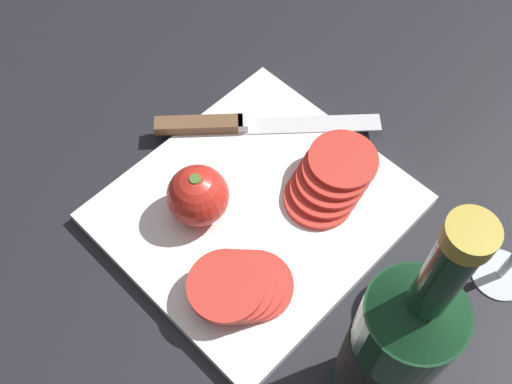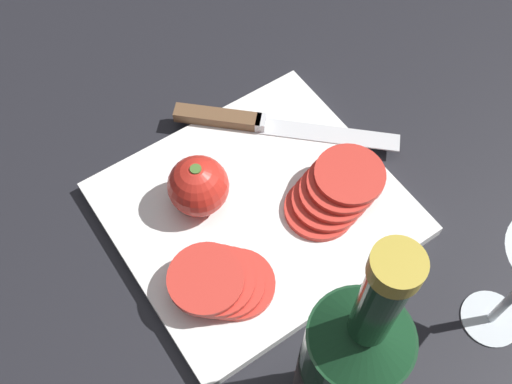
# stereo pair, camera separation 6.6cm
# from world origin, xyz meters

# --- Properties ---
(ground_plane) EXTENTS (3.00, 3.00, 0.00)m
(ground_plane) POSITION_xyz_m (0.00, 0.00, 0.00)
(ground_plane) COLOR black
(cutting_board) EXTENTS (0.31, 0.28, 0.02)m
(cutting_board) POSITION_xyz_m (0.04, -0.02, 0.01)
(cutting_board) COLOR white
(cutting_board) RESTS_ON ground_plane
(wine_bottle) EXTENTS (0.08, 0.08, 0.34)m
(wine_bottle) POSITION_xyz_m (-0.02, -0.24, 0.12)
(wine_bottle) COLOR #14381E
(wine_bottle) RESTS_ON ground_plane
(whole_tomato) EXTENTS (0.07, 0.07, 0.07)m
(whole_tomato) POSITION_xyz_m (-0.01, 0.02, 0.05)
(whole_tomato) COLOR red
(whole_tomato) RESTS_ON cutting_board
(knife) EXTENTS (0.22, 0.21, 0.01)m
(knife) POSITION_xyz_m (0.09, 0.09, 0.02)
(knife) COLOR silver
(knife) RESTS_ON cutting_board
(tomato_slice_stack_near) EXTENTS (0.11, 0.10, 0.03)m
(tomato_slice_stack_near) POSITION_xyz_m (-0.04, -0.08, 0.03)
(tomato_slice_stack_near) COLOR red
(tomato_slice_stack_near) RESTS_ON cutting_board
(tomato_slice_stack_far) EXTENTS (0.12, 0.08, 0.04)m
(tomato_slice_stack_far) POSITION_xyz_m (0.12, -0.06, 0.04)
(tomato_slice_stack_far) COLOR red
(tomato_slice_stack_far) RESTS_ON cutting_board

